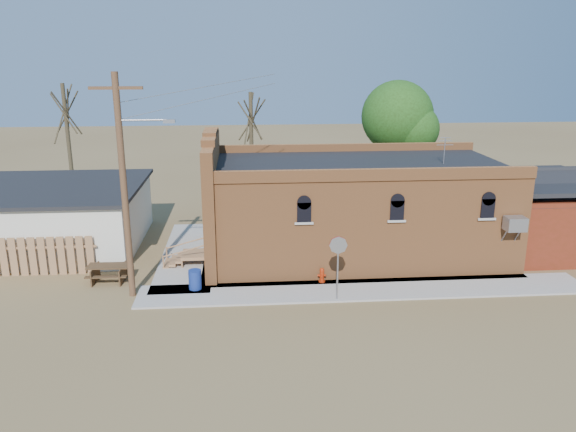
{
  "coord_description": "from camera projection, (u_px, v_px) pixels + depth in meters",
  "views": [
    {
      "loc": [
        -3.5,
        -20.67,
        9.58
      ],
      "look_at": [
        -1.5,
        4.23,
        2.4
      ],
      "focal_mm": 35.0,
      "sensor_mm": 36.0,
      "label": 1
    }
  ],
  "objects": [
    {
      "name": "sidewalk_west",
      "position": [
        189.0,
        254.0,
        27.97
      ],
      "size": [
        2.6,
        10.0,
        0.08
      ],
      "primitive_type": "cube",
      "color": "#9E9991",
      "rests_on": "ground"
    },
    {
      "name": "picnic_table",
      "position": [
        109.0,
        271.0,
        24.58
      ],
      "size": [
        1.81,
        1.41,
        0.74
      ],
      "rotation": [
        0.0,
        0.0,
        -0.02
      ],
      "color": "#46301C",
      "rests_on": "ground"
    },
    {
      "name": "utility_pole",
      "position": [
        125.0,
        183.0,
        21.92
      ],
      "size": [
        3.12,
        0.26,
        9.0
      ],
      "color": "#4D301F",
      "rests_on": "ground"
    },
    {
      "name": "ground",
      "position": [
        333.0,
        301.0,
        22.72
      ],
      "size": [
        120.0,
        120.0,
        0.0
      ],
      "primitive_type": "plane",
      "color": "brown",
      "rests_on": "ground"
    },
    {
      "name": "fire_hydrant",
      "position": [
        322.0,
        275.0,
        24.32
      ],
      "size": [
        0.38,
        0.37,
        0.64
      ],
      "rotation": [
        0.0,
        0.0,
        -0.4
      ],
      "color": "#9E2209",
      "rests_on": "sidewalk_south"
    },
    {
      "name": "tree_leafy",
      "position": [
        397.0,
        117.0,
        34.48
      ],
      "size": [
        4.4,
        4.4,
        8.15
      ],
      "color": "#483E29",
      "rests_on": "ground"
    },
    {
      "name": "trash_barrel",
      "position": [
        195.0,
        280.0,
        23.59
      ],
      "size": [
        0.54,
        0.54,
        0.83
      ],
      "primitive_type": "cylinder",
      "rotation": [
        0.0,
        0.0,
        -0.01
      ],
      "color": "navy",
      "rests_on": "sidewalk_west"
    },
    {
      "name": "red_shed",
      "position": [
        543.0,
        206.0,
        28.25
      ],
      "size": [
        5.4,
        6.4,
        4.3
      ],
      "color": "#602310",
      "rests_on": "ground"
    },
    {
      "name": "stop_sign",
      "position": [
        338.0,
        251.0,
        22.15
      ],
      "size": [
        0.72,
        0.11,
        2.66
      ],
      "rotation": [
        0.0,
        0.0,
        -0.43
      ],
      "color": "#959499",
      "rests_on": "sidewalk_south"
    },
    {
      "name": "brick_bar",
      "position": [
        350.0,
        209.0,
        27.46
      ],
      "size": [
        16.4,
        7.97,
        6.3
      ],
      "color": "#B46937",
      "rests_on": "ground"
    },
    {
      "name": "tree_bare_far",
      "position": [
        65.0,
        111.0,
        33.29
      ],
      "size": [
        2.8,
        2.8,
        8.16
      ],
      "color": "#483E29",
      "rests_on": "ground"
    },
    {
      "name": "wood_fence",
      "position": [
        38.0,
        256.0,
        25.13
      ],
      "size": [
        5.2,
        0.1,
        1.8
      ],
      "primitive_type": null,
      "color": "#9E7247",
      "rests_on": "ground"
    },
    {
      "name": "sidewalk_south",
      "position": [
        365.0,
        290.0,
        23.69
      ],
      "size": [
        19.0,
        2.2,
        0.08
      ],
      "primitive_type": "cube",
      "color": "#9E9991",
      "rests_on": "ground"
    },
    {
      "name": "tree_bare_near",
      "position": [
        251.0,
        118.0,
        33.3
      ],
      "size": [
        2.8,
        2.8,
        7.65
      ],
      "color": "#483E29",
      "rests_on": "ground"
    }
  ]
}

